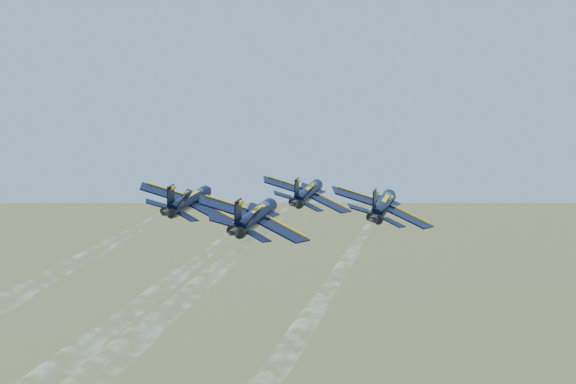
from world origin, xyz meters
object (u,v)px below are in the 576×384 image
at_px(jet_lead, 308,193).
at_px(jet_right, 383,205).
at_px(jet_slot, 256,216).
at_px(jet_left, 190,201).

distance_m(jet_lead, jet_right, 15.09).
height_order(jet_lead, jet_slot, same).
xyz_separation_m(jet_lead, jet_right, (12.40, -8.59, 0.00)).
distance_m(jet_left, jet_right, 21.63).
bearing_deg(jet_lead, jet_left, -135.54).
relative_size(jet_left, jet_right, 1.00).
bearing_deg(jet_right, jet_slot, -133.04).
relative_size(jet_lead, jet_slot, 1.00).
distance_m(jet_lead, jet_left, 15.87).
bearing_deg(jet_right, jet_left, -179.75).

